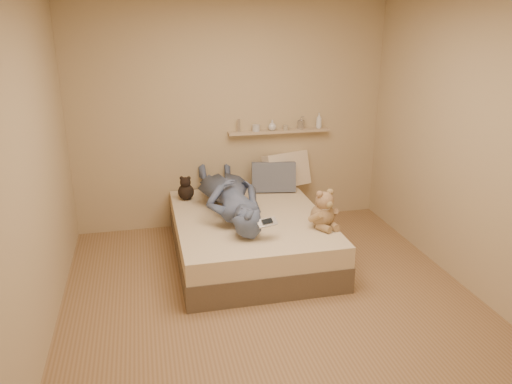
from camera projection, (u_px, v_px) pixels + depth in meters
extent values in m
plane|color=#8F6D49|center=(273.00, 302.00, 4.35)|extent=(3.80, 3.80, 0.00)
plane|color=tan|center=(231.00, 115.00, 5.67)|extent=(3.60, 0.00, 3.60)
plane|color=tan|center=(387.00, 272.00, 2.17)|extent=(3.60, 0.00, 3.60)
plane|color=tan|center=(30.00, 174.00, 3.54)|extent=(0.00, 3.80, 3.80)
plane|color=tan|center=(476.00, 146.00, 4.30)|extent=(0.00, 3.80, 3.80)
cube|color=brown|center=(250.00, 245.00, 5.17)|extent=(1.50, 1.90, 0.25)
cube|color=beige|center=(250.00, 225.00, 5.09)|extent=(1.48, 1.88, 0.20)
cube|color=silver|center=(267.00, 223.00, 4.45)|extent=(0.21, 0.13, 0.06)
cube|color=black|center=(267.00, 221.00, 4.44)|extent=(0.11, 0.07, 0.03)
sphere|color=#9C7455|center=(322.00, 215.00, 4.76)|extent=(0.23, 0.23, 0.23)
sphere|color=tan|center=(325.00, 201.00, 4.69)|extent=(0.17, 0.17, 0.17)
sphere|color=#A67A5B|center=(320.00, 194.00, 4.63)|extent=(0.06, 0.06, 0.06)
sphere|color=tan|center=(330.00, 192.00, 4.69)|extent=(0.06, 0.06, 0.06)
sphere|color=olive|center=(329.00, 205.00, 4.63)|extent=(0.07, 0.07, 0.07)
cylinder|color=#A28156|center=(315.00, 217.00, 4.68)|extent=(0.14, 0.16, 0.13)
cylinder|color=#876748|center=(333.00, 213.00, 4.77)|extent=(0.06, 0.15, 0.13)
cylinder|color=#90724C|center=(324.00, 228.00, 4.67)|extent=(0.14, 0.17, 0.08)
cylinder|color=#91724D|center=(333.00, 226.00, 4.73)|extent=(0.08, 0.16, 0.08)
cylinder|color=beige|center=(324.00, 208.00, 4.71)|extent=(0.15, 0.15, 0.02)
sphere|color=black|center=(186.00, 192.00, 5.48)|extent=(0.18, 0.18, 0.18)
sphere|color=black|center=(185.00, 182.00, 5.43)|extent=(0.12, 0.12, 0.12)
sphere|color=black|center=(182.00, 178.00, 5.42)|extent=(0.04, 0.04, 0.04)
sphere|color=black|center=(189.00, 178.00, 5.42)|extent=(0.04, 0.04, 0.04)
cube|color=beige|center=(286.00, 170.00, 5.89)|extent=(0.60, 0.42, 0.43)
cube|color=slate|center=(274.00, 177.00, 5.73)|extent=(0.53, 0.29, 0.36)
imported|color=#4B5577|center=(229.00, 195.00, 5.09)|extent=(0.67, 1.62, 0.38)
cube|color=tan|center=(279.00, 131.00, 5.80)|extent=(1.20, 0.12, 0.03)
cylinder|color=silver|center=(239.00, 126.00, 5.66)|extent=(0.03, 0.03, 0.15)
cylinder|color=silver|center=(256.00, 128.00, 5.72)|extent=(0.08, 0.08, 0.08)
imported|color=silver|center=(272.00, 125.00, 5.75)|extent=(0.13, 0.13, 0.12)
cylinder|color=#B3AD99|center=(286.00, 128.00, 5.80)|extent=(0.06, 0.06, 0.05)
imported|color=silver|center=(301.00, 123.00, 5.82)|extent=(0.10, 0.10, 0.15)
imported|color=white|center=(319.00, 121.00, 5.86)|extent=(0.07, 0.07, 0.18)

